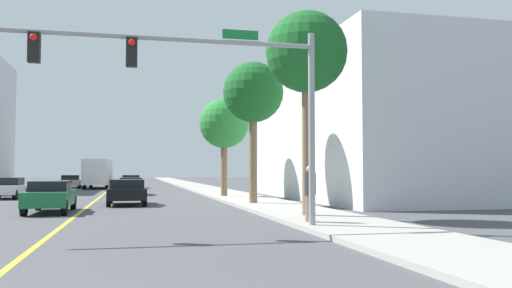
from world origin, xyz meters
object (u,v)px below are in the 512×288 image
Objects in this scene: pedestrian at (310,193)px; delivery_truck at (98,173)px; traffic_signal_mast at (194,76)px; car_white at (7,188)px; palm_near at (307,54)px; car_silver at (71,181)px; car_red at (131,181)px; car_gray at (131,186)px; car_black at (127,192)px; palm_mid at (253,94)px; car_green at (51,196)px; palm_far at (224,124)px.

delivery_truck is at bearing -75.32° from pedestrian.
traffic_signal_mast is 5.32m from pedestrian.
pedestrian reaches higher than car_white.
car_silver is (-12.66, 38.65, -5.49)m from palm_near.
pedestrian is (5.83, -39.41, 0.34)m from car_red.
car_gray is at bearing -154.11° from car_white.
car_gray is 24.79m from pedestrian.
car_silver reaches higher than car_black.
palm_near is 5.74m from pedestrian.
car_black is (-6.36, 2.03, -5.10)m from palm_mid.
car_white is (-1.59, -20.70, 0.01)m from car_silver.
car_black is at bearing 162.33° from palm_mid.
palm_mid reaches higher than pedestrian.
car_silver reaches higher than car_gray.
delivery_truck is at bearing -176.38° from car_red.
palm_near is 0.90× the size of delivery_truck.
palm_mid is 1.85× the size of car_white.
traffic_signal_mast reaches higher than car_white.
pedestrian reaches higher than car_green.
pedestrian is (3.90, 0.93, -3.51)m from traffic_signal_mast.
traffic_signal_mast reaches higher than delivery_truck.
pedestrian is at bearing -75.94° from car_silver.
traffic_signal_mast reaches higher than car_gray.
delivery_truck is (-9.34, 21.16, -3.32)m from palm_far.
car_green is at bearing 120.35° from traffic_signal_mast.
car_white is 0.87× the size of car_red.
palm_near is at bearing 128.90° from car_white.
palm_mid is 33.58m from car_silver.
palm_far is 26.32m from car_silver.
car_silver is 3.46m from delivery_truck.
pedestrian is (5.76, -24.11, 0.37)m from car_gray.
car_gray is (6.17, -17.00, -0.02)m from car_silver.
car_silver is at bearing 94.62° from car_green.
traffic_signal_mast is at bearing -81.31° from car_silver.
car_black is at bearing -88.67° from car_gray.
car_black is at bearing -136.63° from palm_far.
palm_far is 22.50m from car_red.
car_red is (7.69, 19.00, 0.01)m from car_white.
palm_mid is at bearing -70.25° from car_silver.
car_black is 0.94× the size of car_red.
palm_near reaches higher than palm_mid.
pedestrian is (5.92, -12.33, 0.36)m from car_black.
traffic_signal_mast is 19.52m from palm_far.
car_silver is at bearing 100.81° from traffic_signal_mast.
car_white is at bearing 132.58° from car_black.
palm_near is 15.75m from palm_far.
car_white is 13.31m from car_green.
delivery_truck is at bearing 113.81° from palm_far.
car_black is (-2.02, 13.26, -3.86)m from traffic_signal_mast.
car_green is 31.70m from car_red.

